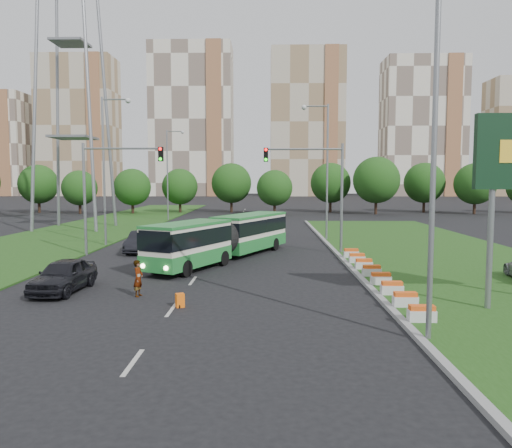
{
  "coord_description": "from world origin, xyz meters",
  "views": [
    {
      "loc": [
        0.93,
        -26.22,
        5.35
      ],
      "look_at": [
        0.28,
        5.26,
        2.6
      ],
      "focal_mm": 35.0,
      "sensor_mm": 36.0,
      "label": 1
    }
  ],
  "objects_px": {
    "articulated_bus": "(221,237)",
    "pedestrian": "(138,278)",
    "traffic_mast_median": "(320,181)",
    "shopping_trolley": "(180,300)",
    "transmission_pylon": "(70,23)",
    "car_left_near": "(63,275)",
    "car_left_far": "(142,242)",
    "traffic_mast_left": "(107,181)"
  },
  "relations": [
    {
      "from": "car_left_far",
      "to": "shopping_trolley",
      "type": "height_order",
      "value": "car_left_far"
    },
    {
      "from": "transmission_pylon",
      "to": "articulated_bus",
      "type": "distance_m",
      "value": 34.25
    },
    {
      "from": "traffic_mast_median",
      "to": "shopping_trolley",
      "type": "relative_size",
      "value": 13.54
    },
    {
      "from": "transmission_pylon",
      "to": "car_left_far",
      "type": "relative_size",
      "value": 9.16
    },
    {
      "from": "traffic_mast_median",
      "to": "transmission_pylon",
      "type": "height_order",
      "value": "transmission_pylon"
    },
    {
      "from": "traffic_mast_left",
      "to": "car_left_near",
      "type": "distance_m",
      "value": 12.65
    },
    {
      "from": "transmission_pylon",
      "to": "shopping_trolley",
      "type": "bearing_deg",
      "value": -62.76
    },
    {
      "from": "articulated_bus",
      "to": "car_left_far",
      "type": "relative_size",
      "value": 3.16
    },
    {
      "from": "articulated_bus",
      "to": "pedestrian",
      "type": "xyz_separation_m",
      "value": [
        -2.85,
        -10.77,
        -0.68
      ]
    },
    {
      "from": "traffic_mast_median",
      "to": "transmission_pylon",
      "type": "xyz_separation_m",
      "value": [
        -24.78,
        18.0,
        16.65
      ]
    },
    {
      "from": "traffic_mast_left",
      "to": "transmission_pylon",
      "type": "relative_size",
      "value": 0.18
    },
    {
      "from": "car_left_far",
      "to": "shopping_trolley",
      "type": "relative_size",
      "value": 8.13
    },
    {
      "from": "traffic_mast_median",
      "to": "car_left_far",
      "type": "xyz_separation_m",
      "value": [
        -13.14,
        0.6,
        -4.56
      ]
    },
    {
      "from": "pedestrian",
      "to": "shopping_trolley",
      "type": "height_order",
      "value": "pedestrian"
    },
    {
      "from": "traffic_mast_median",
      "to": "shopping_trolley",
      "type": "distance_m",
      "value": 18.0
    },
    {
      "from": "car_left_far",
      "to": "articulated_bus",
      "type": "bearing_deg",
      "value": -29.25
    },
    {
      "from": "traffic_mast_left",
      "to": "car_left_far",
      "type": "distance_m",
      "value": 5.24
    },
    {
      "from": "traffic_mast_left",
      "to": "car_left_near",
      "type": "height_order",
      "value": "traffic_mast_left"
    },
    {
      "from": "car_left_near",
      "to": "shopping_trolley",
      "type": "bearing_deg",
      "value": -22.14
    },
    {
      "from": "traffic_mast_left",
      "to": "articulated_bus",
      "type": "bearing_deg",
      "value": -12.59
    },
    {
      "from": "transmission_pylon",
      "to": "car_left_near",
      "type": "xyz_separation_m",
      "value": [
        11.15,
        -30.7,
        -21.21
      ]
    },
    {
      "from": "pedestrian",
      "to": "car_left_far",
      "type": "bearing_deg",
      "value": 21.83
    },
    {
      "from": "traffic_mast_left",
      "to": "shopping_trolley",
      "type": "bearing_deg",
      "value": -62.26
    },
    {
      "from": "traffic_mast_left",
      "to": "pedestrian",
      "type": "bearing_deg",
      "value": -66.84
    },
    {
      "from": "transmission_pylon",
      "to": "shopping_trolley",
      "type": "height_order",
      "value": "transmission_pylon"
    },
    {
      "from": "traffic_mast_median",
      "to": "articulated_bus",
      "type": "bearing_deg",
      "value": -157.63
    },
    {
      "from": "traffic_mast_left",
      "to": "car_left_far",
      "type": "bearing_deg",
      "value": 38.47
    },
    {
      "from": "pedestrian",
      "to": "car_left_near",
      "type": "bearing_deg",
      "value": 85.2
    },
    {
      "from": "traffic_mast_median",
      "to": "articulated_bus",
      "type": "distance_m",
      "value": 8.39
    },
    {
      "from": "articulated_bus",
      "to": "pedestrian",
      "type": "relative_size",
      "value": 8.96
    },
    {
      "from": "traffic_mast_median",
      "to": "car_left_far",
      "type": "height_order",
      "value": "traffic_mast_median"
    },
    {
      "from": "traffic_mast_left",
      "to": "car_left_near",
      "type": "xyz_separation_m",
      "value": [
        1.53,
        -11.7,
        -4.56
      ]
    },
    {
      "from": "shopping_trolley",
      "to": "traffic_mast_median",
      "type": "bearing_deg",
      "value": 39.42
    },
    {
      "from": "shopping_trolley",
      "to": "car_left_near",
      "type": "bearing_deg",
      "value": 130.09
    },
    {
      "from": "car_left_far",
      "to": "shopping_trolley",
      "type": "distance_m",
      "value": 17.13
    },
    {
      "from": "transmission_pylon",
      "to": "pedestrian",
      "type": "xyz_separation_m",
      "value": [
        15.02,
        -31.62,
        -21.15
      ]
    },
    {
      "from": "traffic_mast_left",
      "to": "articulated_bus",
      "type": "distance_m",
      "value": 9.28
    },
    {
      "from": "car_left_far",
      "to": "pedestrian",
      "type": "height_order",
      "value": "pedestrian"
    },
    {
      "from": "traffic_mast_left",
      "to": "car_left_far",
      "type": "relative_size",
      "value": 1.67
    },
    {
      "from": "articulated_bus",
      "to": "shopping_trolley",
      "type": "relative_size",
      "value": 25.66
    },
    {
      "from": "shopping_trolley",
      "to": "car_left_far",
      "type": "bearing_deg",
      "value": 84.37
    },
    {
      "from": "car_left_near",
      "to": "transmission_pylon",
      "type": "bearing_deg",
      "value": 112.87
    }
  ]
}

